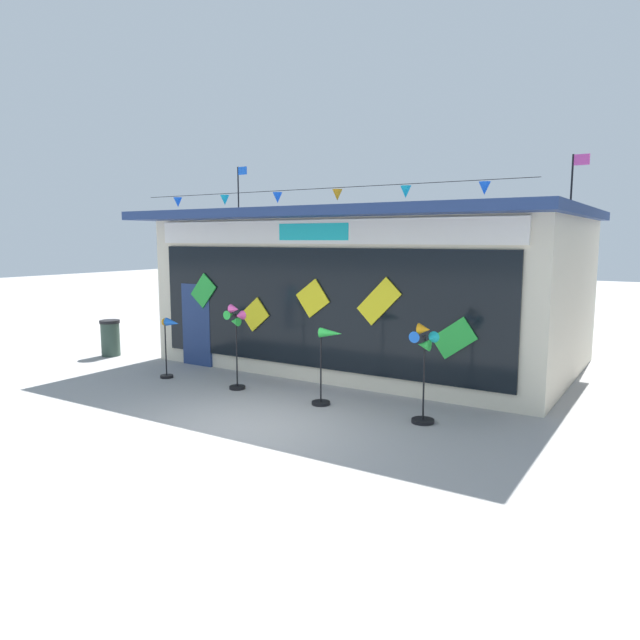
{
  "coord_description": "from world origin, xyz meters",
  "views": [
    {
      "loc": [
        6.02,
        -7.34,
        3.09
      ],
      "look_at": [
        -0.1,
        2.41,
        1.48
      ],
      "focal_mm": 32.84,
      "sensor_mm": 36.0,
      "label": 1
    }
  ],
  "objects_px": {
    "kite_shop_building": "(376,287)",
    "wind_spinner_left": "(235,330)",
    "wind_spinner_center_left": "(327,356)",
    "trash_bin": "(110,338)",
    "wind_spinner_far_left": "(171,336)",
    "wind_spinner_center_right": "(424,358)"
  },
  "relations": [
    {
      "from": "trash_bin",
      "to": "wind_spinner_center_left",
      "type": "bearing_deg",
      "value": -7.41
    },
    {
      "from": "kite_shop_building",
      "to": "wind_spinner_center_right",
      "type": "distance_m",
      "value": 5.28
    },
    {
      "from": "kite_shop_building",
      "to": "wind_spinner_left",
      "type": "relative_size",
      "value": 5.58
    },
    {
      "from": "kite_shop_building",
      "to": "wind_spinner_left",
      "type": "distance_m",
      "value": 4.37
    },
    {
      "from": "kite_shop_building",
      "to": "trash_bin",
      "type": "distance_m",
      "value": 7.13
    },
    {
      "from": "wind_spinner_left",
      "to": "wind_spinner_center_left",
      "type": "distance_m",
      "value": 2.23
    },
    {
      "from": "kite_shop_building",
      "to": "trash_bin",
      "type": "relative_size",
      "value": 10.33
    },
    {
      "from": "kite_shop_building",
      "to": "trash_bin",
      "type": "xyz_separation_m",
      "value": [
        -6.18,
        -3.27,
        -1.4
      ]
    },
    {
      "from": "kite_shop_building",
      "to": "wind_spinner_left",
      "type": "xyz_separation_m",
      "value": [
        -1.08,
        -4.19,
        -0.65
      ]
    },
    {
      "from": "wind_spinner_left",
      "to": "wind_spinner_center_left",
      "type": "bearing_deg",
      "value": -0.76
    },
    {
      "from": "kite_shop_building",
      "to": "trash_bin",
      "type": "bearing_deg",
      "value": -152.11
    },
    {
      "from": "wind_spinner_far_left",
      "to": "trash_bin",
      "type": "relative_size",
      "value": 1.42
    },
    {
      "from": "wind_spinner_far_left",
      "to": "wind_spinner_left",
      "type": "height_order",
      "value": "wind_spinner_left"
    },
    {
      "from": "kite_shop_building",
      "to": "wind_spinner_left",
      "type": "bearing_deg",
      "value": -104.42
    },
    {
      "from": "wind_spinner_center_right",
      "to": "kite_shop_building",
      "type": "bearing_deg",
      "value": 125.6
    },
    {
      "from": "wind_spinner_center_left",
      "to": "trash_bin",
      "type": "bearing_deg",
      "value": 172.59
    },
    {
      "from": "wind_spinner_far_left",
      "to": "wind_spinner_center_left",
      "type": "height_order",
      "value": "wind_spinner_center_left"
    },
    {
      "from": "wind_spinner_center_right",
      "to": "wind_spinner_center_left",
      "type": "bearing_deg",
      "value": 179.07
    },
    {
      "from": "wind_spinner_far_left",
      "to": "wind_spinner_center_right",
      "type": "distance_m",
      "value": 5.94
    },
    {
      "from": "wind_spinner_left",
      "to": "trash_bin",
      "type": "distance_m",
      "value": 5.24
    },
    {
      "from": "wind_spinner_center_left",
      "to": "wind_spinner_center_right",
      "type": "bearing_deg",
      "value": -0.93
    },
    {
      "from": "wind_spinner_center_left",
      "to": "trash_bin",
      "type": "height_order",
      "value": "wind_spinner_center_left"
    }
  ]
}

